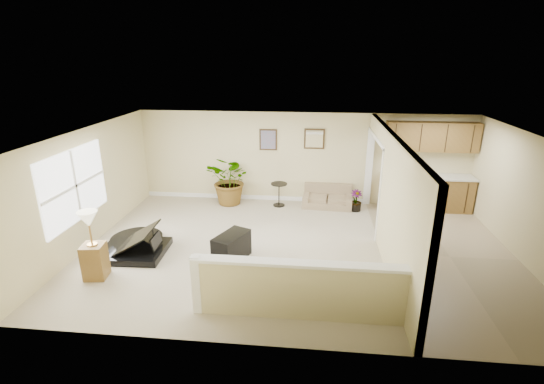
# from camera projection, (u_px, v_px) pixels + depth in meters

# --- Properties ---
(floor) EXTENTS (9.00, 9.00, 0.00)m
(floor) POSITION_uv_depth(u_px,v_px,m) (297.00, 250.00, 8.42)
(floor) COLOR #B5A68D
(floor) RESTS_ON ground
(back_wall) EXTENTS (9.00, 0.04, 2.50)m
(back_wall) POSITION_uv_depth(u_px,v_px,m) (303.00, 158.00, 10.82)
(back_wall) COLOR beige
(back_wall) RESTS_ON floor
(front_wall) EXTENTS (9.00, 0.04, 2.50)m
(front_wall) POSITION_uv_depth(u_px,v_px,m) (289.00, 271.00, 5.19)
(front_wall) COLOR beige
(front_wall) RESTS_ON floor
(left_wall) EXTENTS (0.04, 6.00, 2.50)m
(left_wall) POSITION_uv_depth(u_px,v_px,m) (89.00, 187.00, 8.44)
(left_wall) COLOR beige
(left_wall) RESTS_ON floor
(right_wall) EXTENTS (0.04, 6.00, 2.50)m
(right_wall) POSITION_uv_depth(u_px,v_px,m) (532.00, 203.00, 7.57)
(right_wall) COLOR beige
(right_wall) RESTS_ON floor
(ceiling) EXTENTS (9.00, 6.00, 0.04)m
(ceiling) POSITION_uv_depth(u_px,v_px,m) (300.00, 134.00, 7.59)
(ceiling) COLOR silver
(ceiling) RESTS_ON back_wall
(kitchen_vinyl) EXTENTS (2.70, 6.00, 0.01)m
(kitchen_vinyl) POSITION_uv_depth(u_px,v_px,m) (450.00, 257.00, 8.11)
(kitchen_vinyl) COLOR #9B8969
(kitchen_vinyl) RESTS_ON floor
(interior_partition) EXTENTS (0.18, 5.99, 2.50)m
(interior_partition) POSITION_uv_depth(u_px,v_px,m) (386.00, 195.00, 8.08)
(interior_partition) COLOR beige
(interior_partition) RESTS_ON floor
(pony_half_wall) EXTENTS (3.42, 0.22, 1.00)m
(pony_half_wall) POSITION_uv_depth(u_px,v_px,m) (296.00, 289.00, 6.08)
(pony_half_wall) COLOR beige
(pony_half_wall) RESTS_ON floor
(left_window) EXTENTS (0.05, 2.15, 1.45)m
(left_window) POSITION_uv_depth(u_px,v_px,m) (74.00, 186.00, 7.91)
(left_window) COLOR white
(left_window) RESTS_ON left_wall
(wall_art_left) EXTENTS (0.48, 0.04, 0.58)m
(wall_art_left) POSITION_uv_depth(u_px,v_px,m) (268.00, 140.00, 10.72)
(wall_art_left) COLOR #372614
(wall_art_left) RESTS_ON back_wall
(wall_mirror) EXTENTS (0.55, 0.04, 0.55)m
(wall_mirror) POSITION_uv_depth(u_px,v_px,m) (314.00, 139.00, 10.58)
(wall_mirror) COLOR #372614
(wall_mirror) RESTS_ON back_wall
(kitchen_cabinets) EXTENTS (2.36, 0.65, 2.33)m
(kitchen_cabinets) POSITION_uv_depth(u_px,v_px,m) (423.00, 178.00, 10.39)
(kitchen_cabinets) COLOR brown
(kitchen_cabinets) RESTS_ON floor
(piano) EXTENTS (1.59, 1.65, 1.24)m
(piano) POSITION_uv_depth(u_px,v_px,m) (132.00, 228.00, 8.19)
(piano) COLOR black
(piano) RESTS_ON floor
(piano_bench) EXTENTS (0.72, 0.93, 0.55)m
(piano_bench) POSITION_uv_depth(u_px,v_px,m) (232.00, 247.00, 7.93)
(piano_bench) COLOR black
(piano_bench) RESTS_ON floor
(loveseat) EXTENTS (1.37, 0.84, 0.75)m
(loveseat) POSITION_uv_depth(u_px,v_px,m) (327.00, 196.00, 10.78)
(loveseat) COLOR #9A8562
(loveseat) RESTS_ON floor
(accent_table) EXTENTS (0.44, 0.44, 0.64)m
(accent_table) POSITION_uv_depth(u_px,v_px,m) (279.00, 191.00, 10.74)
(accent_table) COLOR black
(accent_table) RESTS_ON floor
(palm_plant) EXTENTS (1.58, 1.50, 1.39)m
(palm_plant) POSITION_uv_depth(u_px,v_px,m) (231.00, 180.00, 10.78)
(palm_plant) COLOR black
(palm_plant) RESTS_ON floor
(small_plant) EXTENTS (0.38, 0.38, 0.57)m
(small_plant) POSITION_uv_depth(u_px,v_px,m) (356.00, 202.00, 10.45)
(small_plant) COLOR black
(small_plant) RESTS_ON floor
(lamp_stand) EXTENTS (0.44, 0.44, 1.32)m
(lamp_stand) POSITION_uv_depth(u_px,v_px,m) (93.00, 250.00, 7.20)
(lamp_stand) COLOR brown
(lamp_stand) RESTS_ON floor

